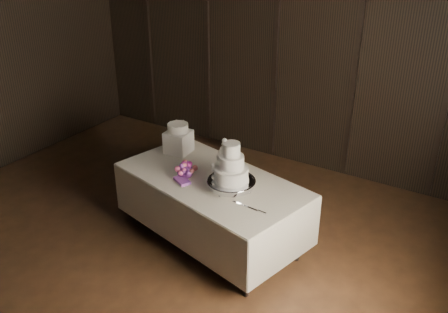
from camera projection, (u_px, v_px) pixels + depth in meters
room at (79, 147)px, 4.01m from camera, size 6.08×7.08×3.08m
display_table at (212, 207)px, 5.23m from camera, size 2.17×1.46×0.76m
cake_stand at (231, 184)px, 4.88m from camera, size 0.53×0.53×0.09m
wedding_cake at (228, 166)px, 4.80m from camera, size 0.37×0.33×0.40m
bouquet at (185, 170)px, 5.11m from camera, size 0.45×0.49×0.19m
box_pedestal at (179, 142)px, 5.60m from camera, size 0.28×0.28×0.25m
small_cake at (178, 128)px, 5.52m from camera, size 0.30×0.30×0.09m
cake_knife at (245, 206)px, 4.60m from camera, size 0.37×0.06×0.01m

